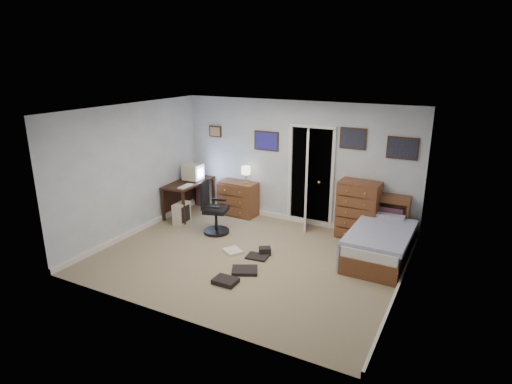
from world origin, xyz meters
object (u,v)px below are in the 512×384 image
at_px(office_chair, 213,213).
at_px(tall_dresser, 358,210).
at_px(computer_desk, 186,189).
at_px(low_dresser, 238,198).
at_px(bed, 380,243).

bearing_deg(office_chair, tall_dresser, 7.26).
bearing_deg(computer_desk, low_dresser, 20.22).
relative_size(office_chair, tall_dresser, 0.94).
height_order(computer_desk, low_dresser, low_dresser).
bearing_deg(low_dresser, bed, -9.34).
height_order(computer_desk, tall_dresser, tall_dresser).
relative_size(tall_dresser, bed, 0.61).
bearing_deg(tall_dresser, office_chair, -154.12).
bearing_deg(office_chair, computer_desk, 134.21).
xyz_separation_m(office_chair, low_dresser, (-0.08, 1.11, -0.03)).
bearing_deg(bed, tall_dresser, 130.24).
distance_m(computer_desk, bed, 4.29).
distance_m(office_chair, bed, 3.16).
bearing_deg(office_chair, low_dresser, 78.44).
relative_size(low_dresser, bed, 0.46).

